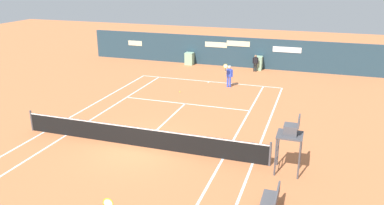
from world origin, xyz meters
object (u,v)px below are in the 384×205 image
object	(u,v)px
ball_kid_left_post	(255,62)
tennis_ball_mid_court	(180,92)
umpire_chair	(290,134)
player_bench	(271,200)
player_on_baseline	(229,74)

from	to	relation	value
ball_kid_left_post	tennis_ball_mid_court	world-z (taller)	ball_kid_left_post
umpire_chair	player_bench	world-z (taller)	umpire_chair
player_on_baseline	ball_kid_left_post	size ratio (longest dim) A/B	1.29
umpire_chair	player_on_baseline	xyz separation A→B (m)	(-5.05, 11.04, -0.73)
player_bench	tennis_ball_mid_court	world-z (taller)	player_bench
ball_kid_left_post	tennis_ball_mid_court	xyz separation A→B (m)	(-3.82, -7.28, -0.75)
player_bench	ball_kid_left_post	xyz separation A→B (m)	(-3.79, 19.15, 0.28)
player_on_baseline	tennis_ball_mid_court	xyz separation A→B (m)	(-2.82, -2.25, -0.89)
umpire_chair	player_on_baseline	distance (m)	12.16
player_bench	tennis_ball_mid_court	size ratio (longest dim) A/B	21.49
player_bench	ball_kid_left_post	bearing A→B (deg)	11.19
umpire_chair	tennis_ball_mid_court	world-z (taller)	umpire_chair
player_bench	player_on_baseline	size ratio (longest dim) A/B	0.83
umpire_chair	player_on_baseline	bearing A→B (deg)	24.56
umpire_chair	player_bench	bearing A→B (deg)	175.16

